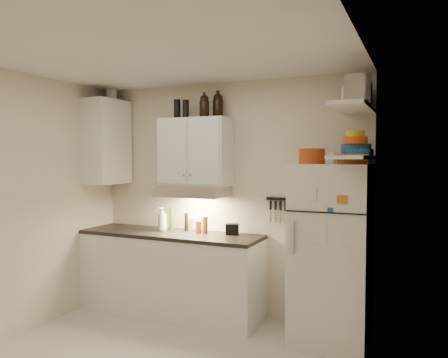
% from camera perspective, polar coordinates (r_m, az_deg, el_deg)
% --- Properties ---
extents(ceiling, '(3.20, 3.00, 0.02)m').
position_cam_1_polar(ceiling, '(3.71, -9.71, 16.06)').
color(ceiling, white).
rests_on(ceiling, ground).
extents(back_wall, '(3.20, 0.02, 2.60)m').
position_cam_1_polar(back_wall, '(4.95, 0.29, -2.53)').
color(back_wall, beige).
rests_on(back_wall, ground).
extents(left_wall, '(0.02, 3.00, 2.60)m').
position_cam_1_polar(left_wall, '(4.72, -25.98, -3.06)').
color(left_wall, beige).
rests_on(left_wall, ground).
extents(right_wall, '(0.02, 3.00, 2.60)m').
position_cam_1_polar(right_wall, '(3.05, 16.57, -5.92)').
color(right_wall, beige).
rests_on(right_wall, ground).
extents(base_cabinet, '(2.10, 0.60, 0.88)m').
position_cam_1_polar(base_cabinet, '(5.08, -6.98, -12.27)').
color(base_cabinet, white).
rests_on(base_cabinet, floor).
extents(countertop, '(2.10, 0.62, 0.04)m').
position_cam_1_polar(countertop, '(4.99, -7.01, -7.16)').
color(countertop, black).
rests_on(countertop, base_cabinet).
extents(upper_cabinet, '(0.80, 0.33, 0.75)m').
position_cam_1_polar(upper_cabinet, '(4.91, -3.75, 3.55)').
color(upper_cabinet, white).
rests_on(upper_cabinet, back_wall).
extents(side_cabinet, '(0.33, 0.55, 1.00)m').
position_cam_1_polar(side_cabinet, '(5.43, -15.09, 4.70)').
color(side_cabinet, white).
rests_on(side_cabinet, left_wall).
extents(range_hood, '(0.76, 0.46, 0.12)m').
position_cam_1_polar(range_hood, '(4.86, -4.10, -1.57)').
color(range_hood, silver).
rests_on(range_hood, back_wall).
extents(fridge, '(0.70, 0.68, 1.70)m').
position_cam_1_polar(fridge, '(4.31, 13.84, -9.44)').
color(fridge, white).
rests_on(fridge, floor).
extents(shelf_hi, '(0.30, 0.95, 0.03)m').
position_cam_1_polar(shelf_hi, '(4.08, 16.50, 8.91)').
color(shelf_hi, white).
rests_on(shelf_hi, right_wall).
extents(shelf_lo, '(0.30, 0.95, 0.03)m').
position_cam_1_polar(shelf_lo, '(4.05, 16.42, 2.71)').
color(shelf_lo, white).
rests_on(shelf_lo, right_wall).
extents(knife_strip, '(0.42, 0.02, 0.03)m').
position_cam_1_polar(knife_strip, '(4.68, 8.01, -2.61)').
color(knife_strip, black).
rests_on(knife_strip, back_wall).
extents(dutch_oven, '(0.31, 0.31, 0.14)m').
position_cam_1_polar(dutch_oven, '(4.17, 11.39, 2.92)').
color(dutch_oven, '#AA3C13').
rests_on(dutch_oven, fridge).
extents(book_stack, '(0.29, 0.32, 0.09)m').
position_cam_1_polar(book_stack, '(4.05, 16.38, 2.49)').
color(book_stack, '#C66A18').
rests_on(book_stack, fridge).
extents(spice_jar, '(0.08, 0.08, 0.11)m').
position_cam_1_polar(spice_jar, '(4.14, 13.94, 2.69)').
color(spice_jar, silver).
rests_on(spice_jar, fridge).
extents(stock_pot, '(0.35, 0.35, 0.21)m').
position_cam_1_polar(stock_pot, '(4.40, 16.63, 10.00)').
color(stock_pot, silver).
rests_on(stock_pot, shelf_hi).
extents(tin_a, '(0.19, 0.18, 0.19)m').
position_cam_1_polar(tin_a, '(3.99, 17.28, 10.60)').
color(tin_a, '#AAAAAD').
rests_on(tin_a, shelf_hi).
extents(tin_b, '(0.23, 0.23, 0.21)m').
position_cam_1_polar(tin_b, '(3.77, 17.05, 11.23)').
color(tin_b, '#AAAAAD').
rests_on(tin_b, shelf_hi).
extents(bowl_teal, '(0.28, 0.28, 0.11)m').
position_cam_1_polar(bowl_teal, '(4.28, 16.85, 3.64)').
color(bowl_teal, '#19508A').
rests_on(bowl_teal, shelf_lo).
extents(bowl_orange, '(0.22, 0.22, 0.07)m').
position_cam_1_polar(bowl_orange, '(4.23, 16.77, 4.86)').
color(bowl_orange, '#E84E15').
rests_on(bowl_orange, bowl_teal).
extents(bowl_yellow, '(0.17, 0.17, 0.06)m').
position_cam_1_polar(bowl_yellow, '(4.23, 16.78, 5.68)').
color(bowl_yellow, gold).
rests_on(bowl_yellow, bowl_orange).
extents(plates, '(0.26, 0.26, 0.06)m').
position_cam_1_polar(plates, '(4.11, 17.34, 3.31)').
color(plates, '#19508A').
rests_on(plates, shelf_lo).
extents(growler_a, '(0.13, 0.13, 0.25)m').
position_cam_1_polar(growler_a, '(4.82, -2.59, 9.53)').
color(growler_a, black).
rests_on(growler_a, upper_cabinet).
extents(growler_b, '(0.15, 0.15, 0.28)m').
position_cam_1_polar(growler_b, '(4.88, -0.80, 9.60)').
color(growler_b, black).
rests_on(growler_b, upper_cabinet).
extents(thermos_a, '(0.09, 0.09, 0.20)m').
position_cam_1_polar(thermos_a, '(4.93, -5.02, 9.09)').
color(thermos_a, black).
rests_on(thermos_a, upper_cabinet).
extents(thermos_b, '(0.10, 0.10, 0.22)m').
position_cam_1_polar(thermos_b, '(5.05, -6.14, 9.04)').
color(thermos_b, black).
rests_on(thermos_b, upper_cabinet).
extents(side_jar, '(0.15, 0.15, 0.18)m').
position_cam_1_polar(side_jar, '(5.59, -14.51, 10.72)').
color(side_jar, silver).
rests_on(side_jar, side_cabinet).
extents(soap_bottle, '(0.15, 0.15, 0.31)m').
position_cam_1_polar(soap_bottle, '(5.05, -8.06, -5.05)').
color(soap_bottle, white).
rests_on(soap_bottle, countertop).
extents(pepper_mill, '(0.06, 0.06, 0.19)m').
position_cam_1_polar(pepper_mill, '(4.85, -2.50, -6.04)').
color(pepper_mill, brown).
rests_on(pepper_mill, countertop).
extents(oil_bottle, '(0.05, 0.05, 0.26)m').
position_cam_1_polar(oil_bottle, '(5.11, -6.86, -5.24)').
color(oil_bottle, '#395E17').
rests_on(oil_bottle, countertop).
extents(vinegar_bottle, '(0.05, 0.05, 0.21)m').
position_cam_1_polar(vinegar_bottle, '(5.04, -4.95, -5.61)').
color(vinegar_bottle, black).
rests_on(vinegar_bottle, countertop).
extents(clear_bottle, '(0.07, 0.07, 0.17)m').
position_cam_1_polar(clear_bottle, '(4.94, -4.34, -5.99)').
color(clear_bottle, silver).
rests_on(clear_bottle, countertop).
extents(red_jar, '(0.07, 0.07, 0.13)m').
position_cam_1_polar(red_jar, '(4.89, -3.34, -6.29)').
color(red_jar, '#AA3C13').
rests_on(red_jar, countertop).
extents(caddy, '(0.17, 0.14, 0.12)m').
position_cam_1_polar(caddy, '(4.79, 1.09, -6.56)').
color(caddy, black).
rests_on(caddy, countertop).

